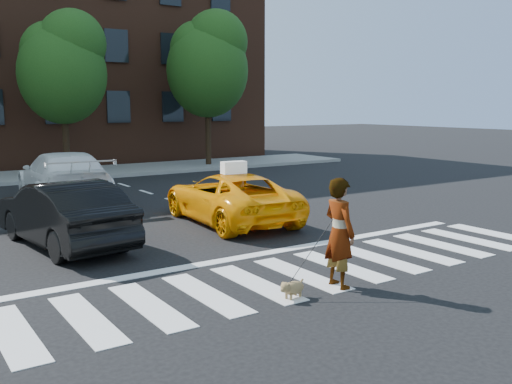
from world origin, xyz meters
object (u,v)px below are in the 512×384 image
Objects in this scene: tree_mid at (63,63)px; black_sedan at (64,213)px; taxi at (230,197)px; woman at (339,233)px; tree_right at (208,60)px; white_suv at (64,177)px; dog at (292,288)px.

black_sedan is (-3.55, -12.37, -4.12)m from tree_mid.
woman is (-1.31, -5.76, 0.29)m from taxi.
tree_right is 11.89m from white_suv.
dog is (-1.05, -0.05, -0.77)m from woman.
white_suv is at bearing -106.65° from tree_mid.
white_suv is at bearing -112.20° from black_sedan.
white_suv reaches higher than taxi.
tree_mid reaches higher than black_sedan.
woman is 1.30m from dog.
tree_mid is at bearing -102.24° from white_suv.
woman reaches higher than dog.
woman is at bearing -112.54° from tree_right.
black_sedan is 8.06× the size of dog.
black_sedan is (-10.55, -12.37, -4.53)m from tree_right.
dog is at bearing -94.73° from tree_mid.
tree_mid is 18.35m from woman.
tree_right reaches higher than tree_mid.
tree_right is 1.73× the size of black_sedan.
tree_mid is 7.86m from white_suv.
tree_right reaches higher than taxi.
tree_right is 1.61× the size of taxi.
woman is at bearing 112.31° from black_sedan.
taxi is at bearing 55.24° from dog.
woman is (1.49, -11.46, 0.14)m from white_suv.
taxi is (-6.13, -12.16, -4.60)m from tree_right.
black_sedan reaches higher than taxi.
dog is (2.06, -5.61, -0.55)m from black_sedan.
tree_right is at bearing -139.69° from white_suv.
tree_mid is at bearing -112.90° from black_sedan.
tree_right is 14.38m from taxi.
black_sedan is at bearing -130.47° from tree_right.
black_sedan reaches higher than dog.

